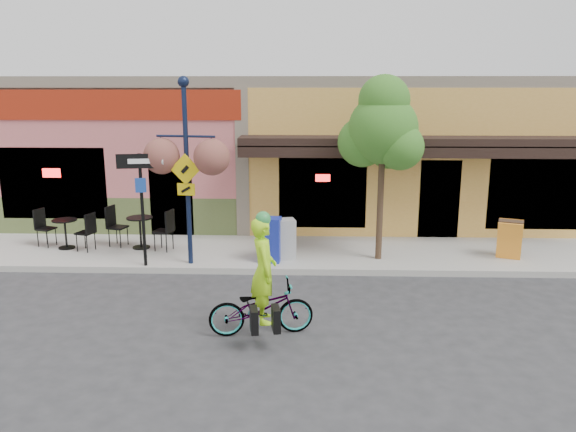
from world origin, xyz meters
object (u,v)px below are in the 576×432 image
object	(u,v)px
building	(285,145)
newspaper_box_blue	(270,240)
bicycle	(261,308)
newspaper_box_grey	(285,239)
one_way_sign	(143,211)
cyclist_rider	(264,284)
street_tree	(382,168)
lamp_post	(187,173)

from	to	relation	value
building	newspaper_box_blue	size ratio (longest dim) A/B	17.06
bicycle	newspaper_box_grey	bearing A→B (deg)	-14.13
one_way_sign	newspaper_box_grey	size ratio (longest dim) A/B	2.69
building	bicycle	world-z (taller)	building
building	one_way_sign	distance (m)	7.52
newspaper_box_grey	newspaper_box_blue	bearing A→B (deg)	-158.98
bicycle	cyclist_rider	bearing A→B (deg)	-100.20
newspaper_box_blue	newspaper_box_grey	world-z (taller)	newspaper_box_blue
building	bicycle	size ratio (longest dim) A/B	9.95
newspaper_box_blue	street_tree	bearing A→B (deg)	12.87
building	street_tree	bearing A→B (deg)	-67.66
one_way_sign	newspaper_box_blue	world-z (taller)	one_way_sign
lamp_post	newspaper_box_grey	bearing A→B (deg)	19.52
one_way_sign	street_tree	xyz separation A→B (m)	(5.52, 0.72, 0.90)
newspaper_box_blue	building	bearing A→B (deg)	95.54
bicycle	newspaper_box_grey	world-z (taller)	newspaper_box_grey
bicycle	one_way_sign	size ratio (longest dim) A/B	0.70
bicycle	street_tree	distance (m)	5.10
lamp_post	newspaper_box_grey	world-z (taller)	lamp_post
lamp_post	cyclist_rider	bearing A→B (deg)	-51.99
one_way_sign	street_tree	bearing A→B (deg)	-2.25
street_tree	newspaper_box_blue	bearing A→B (deg)	-173.50
cyclist_rider	street_tree	bearing A→B (deg)	-42.03
cyclist_rider	street_tree	world-z (taller)	street_tree
cyclist_rider	street_tree	distance (m)	4.93
building	street_tree	size ratio (longest dim) A/B	4.11
cyclist_rider	newspaper_box_grey	size ratio (longest dim) A/B	1.90
newspaper_box_grey	street_tree	world-z (taller)	street_tree
building	street_tree	world-z (taller)	street_tree
building	cyclist_rider	size ratio (longest dim) A/B	9.83
lamp_post	newspaper_box_grey	distance (m)	2.83
street_tree	cyclist_rider	bearing A→B (deg)	-121.83
bicycle	one_way_sign	xyz separation A→B (m)	(-2.98, 3.28, 0.98)
one_way_sign	street_tree	distance (m)	5.63
newspaper_box_grey	street_tree	xyz separation A→B (m)	(2.27, 0.06, 1.72)
bicycle	lamp_post	bearing A→B (deg)	19.05
lamp_post	newspaper_box_blue	xyz separation A→B (m)	(1.88, 0.21, -1.63)
building	bicycle	xyz separation A→B (m)	(-0.02, -10.13, -1.77)
cyclist_rider	newspaper_box_grey	distance (m)	3.96
one_way_sign	bicycle	bearing A→B (deg)	-57.50
building	cyclist_rider	distance (m)	10.22
building	one_way_sign	xyz separation A→B (m)	(-3.00, -6.85, -0.79)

